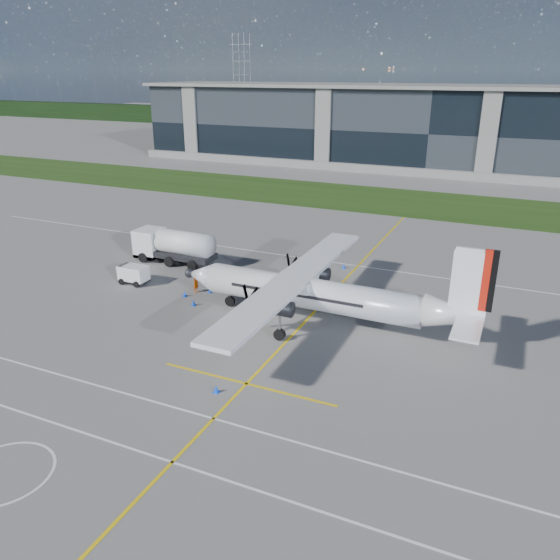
# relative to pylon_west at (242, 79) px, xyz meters

# --- Properties ---
(ground) EXTENTS (400.00, 400.00, 0.00)m
(ground) POSITION_rel_pylon_west_xyz_m (80.00, -110.00, -15.00)
(ground) COLOR slate
(ground) RESTS_ON ground
(grass_strip) EXTENTS (400.00, 18.00, 0.04)m
(grass_strip) POSITION_rel_pylon_west_xyz_m (80.00, -102.00, -14.98)
(grass_strip) COLOR #203B10
(grass_strip) RESTS_ON ground
(terminal_building) EXTENTS (120.00, 20.00, 15.00)m
(terminal_building) POSITION_rel_pylon_west_xyz_m (80.00, -70.00, -7.50)
(terminal_building) COLOR black
(terminal_building) RESTS_ON ground
(tree_line) EXTENTS (400.00, 6.00, 6.00)m
(tree_line) POSITION_rel_pylon_west_xyz_m (80.00, -10.00, -12.00)
(tree_line) COLOR black
(tree_line) RESTS_ON ground
(pylon_west) EXTENTS (9.00, 4.60, 30.00)m
(pylon_west) POSITION_rel_pylon_west_xyz_m (0.00, 0.00, 0.00)
(pylon_west) COLOR gray
(pylon_west) RESTS_ON ground
(yellow_taxiway_centerline) EXTENTS (0.20, 70.00, 0.01)m
(yellow_taxiway_centerline) POSITION_rel_pylon_west_xyz_m (83.00, -140.00, -14.99)
(yellow_taxiway_centerline) COLOR yellow
(yellow_taxiway_centerline) RESTS_ON ground
(white_lane_line) EXTENTS (90.00, 0.15, 0.01)m
(white_lane_line) POSITION_rel_pylon_west_xyz_m (80.00, -164.00, -14.99)
(white_lane_line) COLOR white
(white_lane_line) RESTS_ON ground
(turboprop_aircraft) EXTENTS (24.07, 24.96, 7.49)m
(turboprop_aircraft) POSITION_rel_pylon_west_xyz_m (84.22, -145.90, -11.26)
(turboprop_aircraft) COLOR white
(turboprop_aircraft) RESTS_ON ground
(fuel_tanker_truck) EXTENTS (9.00, 2.92, 3.37)m
(fuel_tanker_truck) POSITION_rel_pylon_west_xyz_m (65.15, -138.62, -13.31)
(fuel_tanker_truck) COLOR silver
(fuel_tanker_truck) RESTS_ON ground
(baggage_tug) EXTENTS (2.77, 1.66, 1.66)m
(baggage_tug) POSITION_rel_pylon_west_xyz_m (65.64, -144.98, -14.17)
(baggage_tug) COLOR silver
(baggage_tug) RESTS_ON ground
(ground_crew_person) EXTENTS (0.65, 0.87, 2.03)m
(ground_crew_person) POSITION_rel_pylon_west_xyz_m (72.01, -144.48, -13.98)
(ground_crew_person) COLOR #F25907
(ground_crew_person) RESTS_ON ground
(safety_cone_stbdwing) EXTENTS (0.36, 0.36, 0.50)m
(safety_cone_stbdwing) POSITION_rel_pylon_west_xyz_m (81.91, -133.24, -14.75)
(safety_cone_stbdwing) COLOR blue
(safety_cone_stbdwing) RESTS_ON ground
(safety_cone_nose_port) EXTENTS (0.36, 0.36, 0.50)m
(safety_cone_nose_port) POSITION_rel_pylon_west_xyz_m (73.38, -147.06, -14.75)
(safety_cone_nose_port) COLOR blue
(safety_cone_nose_port) RESTS_ON ground
(safety_cone_nose_stbd) EXTENTS (0.36, 0.36, 0.50)m
(safety_cone_nose_stbd) POSITION_rel_pylon_west_xyz_m (73.13, -144.00, -14.75)
(safety_cone_nose_stbd) COLOR blue
(safety_cone_nose_stbd) RESTS_ON ground
(safety_cone_portwing) EXTENTS (0.36, 0.36, 0.50)m
(safety_cone_portwing) POSITION_rel_pylon_west_xyz_m (81.77, -157.61, -14.75)
(safety_cone_portwing) COLOR blue
(safety_cone_portwing) RESTS_ON ground
(safety_cone_fwd) EXTENTS (0.36, 0.36, 0.50)m
(safety_cone_fwd) POSITION_rel_pylon_west_xyz_m (71.63, -145.73, -14.75)
(safety_cone_fwd) COLOR blue
(safety_cone_fwd) RESTS_ON ground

